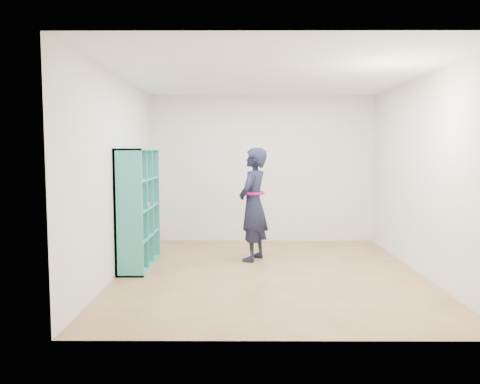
{
  "coord_description": "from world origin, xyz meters",
  "views": [
    {
      "loc": [
        -0.36,
        -6.14,
        1.63
      ],
      "look_at": [
        -0.39,
        0.3,
        1.06
      ],
      "focal_mm": 35.0,
      "sensor_mm": 36.0,
      "label": 1
    }
  ],
  "objects": [
    {
      "name": "wall_front",
      "position": [
        0.0,
        -2.25,
        1.3
      ],
      "size": [
        4.0,
        0.02,
        2.6
      ],
      "primitive_type": "cube",
      "color": "white",
      "rests_on": "floor"
    },
    {
      "name": "bookshelf",
      "position": [
        -1.84,
        0.36,
        0.81
      ],
      "size": [
        0.36,
        1.24,
        1.66
      ],
      "color": "teal",
      "rests_on": "floor"
    },
    {
      "name": "floor",
      "position": [
        0.0,
        0.0,
        0.0
      ],
      "size": [
        4.5,
        4.5,
        0.0
      ],
      "primitive_type": "plane",
      "color": "brown",
      "rests_on": "ground"
    },
    {
      "name": "wall_left",
      "position": [
        -2.0,
        0.0,
        1.3
      ],
      "size": [
        0.02,
        4.5,
        2.6
      ],
      "primitive_type": "cube",
      "color": "white",
      "rests_on": "floor"
    },
    {
      "name": "smartphone",
      "position": [
        -0.29,
        0.85,
        0.95
      ],
      "size": [
        0.03,
        0.1,
        0.14
      ],
      "rotation": [
        0.3,
        0.0,
        -0.18
      ],
      "color": "silver",
      "rests_on": "person"
    },
    {
      "name": "wall_back",
      "position": [
        0.0,
        2.25,
        1.3
      ],
      "size": [
        4.0,
        0.02,
        2.6
      ],
      "primitive_type": "cube",
      "color": "white",
      "rests_on": "floor"
    },
    {
      "name": "ceiling",
      "position": [
        0.0,
        0.0,
        2.6
      ],
      "size": [
        4.5,
        4.5,
        0.0
      ],
      "primitive_type": "plane",
      "color": "white",
      "rests_on": "wall_back"
    },
    {
      "name": "wall_right",
      "position": [
        2.0,
        0.0,
        1.3
      ],
      "size": [
        0.02,
        4.5,
        2.6
      ],
      "primitive_type": "cube",
      "color": "white",
      "rests_on": "floor"
    },
    {
      "name": "person",
      "position": [
        -0.19,
        0.73,
        0.84
      ],
      "size": [
        0.61,
        0.72,
        1.67
      ],
      "rotation": [
        0.0,
        0.0,
        -1.98
      ],
      "color": "black",
      "rests_on": "floor"
    }
  ]
}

